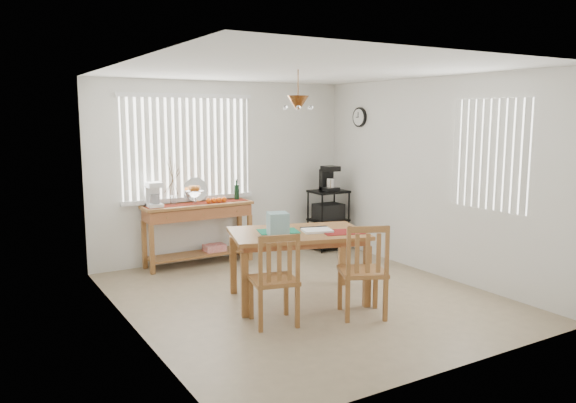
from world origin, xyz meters
TOP-DOWN VIEW (x-y plane):
  - ground at (0.00, 0.00)m, footprint 4.00×4.50m
  - room_shell at (0.00, 0.02)m, footprint 4.20×4.70m
  - sideboard at (-0.50, 2.01)m, footprint 1.56×0.44m
  - sideboard_items at (-0.75, 2.02)m, footprint 1.48×0.37m
  - wire_cart at (1.61, 1.83)m, footprint 0.55×0.44m
  - cart_items at (1.61, 1.84)m, footprint 0.22×0.27m
  - dining_table at (-0.13, -0.05)m, footprint 1.71×1.36m
  - table_items at (-0.31, -0.13)m, footprint 1.12×0.84m
  - chair_left at (-0.74, -0.60)m, footprint 0.53×0.53m
  - chair_right at (0.17, -0.87)m, footprint 0.62×0.62m

SIDE VIEW (x-z plane):
  - ground at x=0.00m, z-range -0.01..0.00m
  - chair_left at x=-0.74m, z-range -0.01..0.95m
  - chair_right at x=0.17m, z-range -0.01..1.00m
  - wire_cart at x=1.61m, z-range 0.10..1.04m
  - sideboard at x=-0.50m, z-range 0.22..1.10m
  - dining_table at x=-0.13m, z-range 0.31..1.11m
  - table_items at x=-0.31m, z-range 0.77..1.02m
  - sideboard_items at x=-0.75m, z-range 0.68..1.35m
  - cart_items at x=1.61m, z-range 0.92..1.31m
  - room_shell at x=0.00m, z-range 0.34..3.04m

